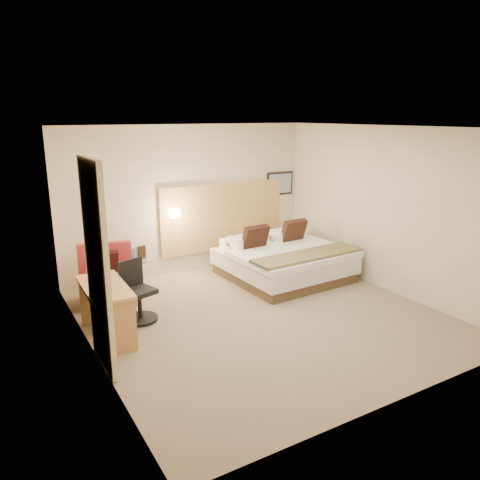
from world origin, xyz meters
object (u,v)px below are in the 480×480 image
lounge_chair (107,279)px  side_table (139,273)px  bed (283,260)px  desk (107,296)px  desk_chair (137,296)px

lounge_chair → side_table: (0.57, 0.17, -0.05)m
bed → desk: bed is taller
bed → desk: 3.45m
bed → side_table: size_ratio=3.78×
desk → desk_chair: (0.50, 0.32, -0.21)m
lounge_chair → desk_chair: 0.98m
desk_chair → desk: bearing=-147.6°
bed → desk_chair: 2.89m
side_table → desk_chair: (-0.39, -1.13, 0.06)m
bed → lounge_chair: size_ratio=2.14×
lounge_chair → desk: (-0.32, -1.28, 0.22)m
side_table → desk: desk is taller
bed → desk_chair: bearing=-171.1°
bed → desk_chair: (-2.86, -0.45, 0.04)m
bed → desk: size_ratio=1.76×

